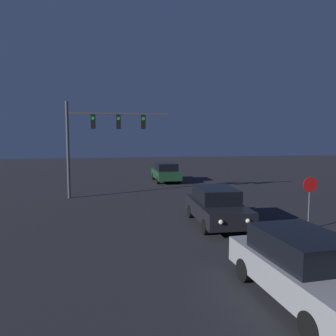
{
  "coord_description": "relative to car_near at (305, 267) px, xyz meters",
  "views": [
    {
      "loc": [
        -2.4,
        0.43,
        3.91
      ],
      "look_at": [
        0.0,
        14.34,
        2.52
      ],
      "focal_mm": 35.0,
      "sensor_mm": 36.0,
      "label": 1
    }
  ],
  "objects": [
    {
      "name": "traffic_signal_mast",
      "position": [
        -5.21,
        14.31,
        3.37
      ],
      "size": [
        6.36,
        0.3,
        6.02
      ],
      "color": "#4C4C51",
      "rests_on": "ground_plane"
    },
    {
      "name": "car_far",
      "position": [
        0.11,
        20.66,
        0.0
      ],
      "size": [
        2.0,
        4.53,
        1.61
      ],
      "rotation": [
        0.0,
        0.0,
        0.01
      ],
      "color": "#1E4728",
      "rests_on": "ground_plane"
    },
    {
      "name": "car_near",
      "position": [
        0.0,
        0.0,
        0.0
      ],
      "size": [
        2.22,
        4.61,
        1.61
      ],
      "rotation": [
        0.0,
        0.0,
        3.21
      ],
      "color": "#99999E",
      "rests_on": "ground_plane"
    },
    {
      "name": "car_mid",
      "position": [
        0.1,
        6.88,
        0.0
      ],
      "size": [
        2.04,
        4.54,
        1.61
      ],
      "rotation": [
        0.0,
        0.0,
        3.12
      ],
      "color": "black",
      "rests_on": "ground_plane"
    },
    {
      "name": "stop_sign",
      "position": [
        3.65,
        5.44,
        0.71
      ],
      "size": [
        0.64,
        0.07,
        2.22
      ],
      "color": "#4C4C51",
      "rests_on": "ground_plane"
    }
  ]
}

